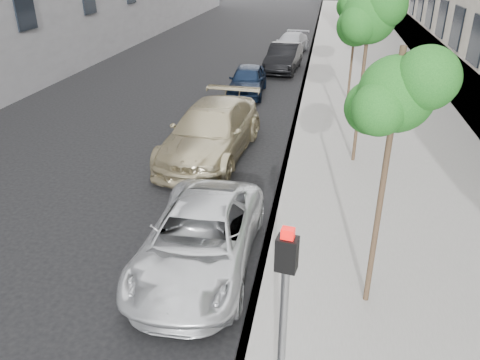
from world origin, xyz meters
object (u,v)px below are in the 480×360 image
(tree_mid, at_px, (371,16))
(signal_pole, at_px, (284,311))
(tree_near, at_px, (398,95))
(suv, at_px, (211,132))
(sedan_blue, at_px, (247,80))
(sedan_black, at_px, (284,58))
(sedan_rear, at_px, (291,44))
(minivan, at_px, (200,239))

(tree_mid, relative_size, signal_pole, 1.65)
(tree_near, height_order, signal_pole, tree_near)
(suv, height_order, sedan_blue, suv)
(tree_mid, distance_m, sedan_black, 12.99)
(tree_near, height_order, sedan_rear, tree_near)
(sedan_black, xyz_separation_m, sedan_rear, (-0.00, 4.92, -0.10))
(sedan_blue, bearing_deg, tree_near, -74.16)
(signal_pole, height_order, sedan_black, signal_pole)
(tree_near, relative_size, sedan_blue, 1.21)
(tree_near, bearing_deg, suv, 124.90)
(suv, bearing_deg, minivan, -74.56)
(tree_mid, height_order, minivan, tree_mid)
(tree_mid, xyz_separation_m, signal_pole, (-1.35, -9.26, -2.27))
(minivan, bearing_deg, suv, 100.15)
(minivan, xyz_separation_m, sedan_rear, (0.00, 22.81, -0.03))
(tree_near, relative_size, signal_pole, 1.50)
(sedan_blue, bearing_deg, sedan_black, 74.13)
(suv, xyz_separation_m, sedan_black, (1.12, 12.15, -0.09))
(tree_near, relative_size, tree_mid, 0.91)
(signal_pole, xyz_separation_m, sedan_rear, (-1.97, 26.20, -1.44))
(sedan_black, bearing_deg, tree_mid, -70.38)
(tree_mid, xyz_separation_m, sedan_rear, (-3.33, 16.95, -3.71))
(tree_near, relative_size, minivan, 0.99)
(tree_near, height_order, sedan_black, tree_near)
(sedan_blue, relative_size, sedan_black, 0.87)
(sedan_black, relative_size, sedan_rear, 1.02)
(tree_mid, xyz_separation_m, sedan_black, (-3.33, 12.03, -3.62))
(tree_near, xyz_separation_m, tree_mid, (0.00, 6.50, 0.35))
(minivan, relative_size, suv, 0.84)
(signal_pole, relative_size, minivan, 0.66)
(tree_near, xyz_separation_m, suv, (-4.45, 6.38, -3.18))
(minivan, relative_size, sedan_rear, 1.10)
(signal_pole, distance_m, sedan_rear, 26.32)
(sedan_rear, bearing_deg, tree_near, -73.60)
(tree_near, height_order, suv, tree_near)
(sedan_rear, bearing_deg, signal_pole, -77.37)
(tree_near, bearing_deg, sedan_black, 100.18)
(sedan_black, bearing_deg, tree_near, -75.66)
(tree_mid, distance_m, sedan_rear, 17.67)
(suv, relative_size, sedan_black, 1.28)
(tree_mid, height_order, signal_pole, tree_mid)
(sedan_rear, bearing_deg, tree_mid, -70.57)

